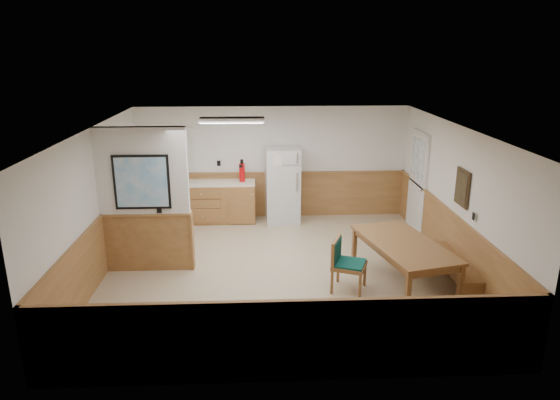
{
  "coord_description": "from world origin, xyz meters",
  "views": [
    {
      "loc": [
        -0.34,
        -7.92,
        3.73
      ],
      "look_at": [
        0.05,
        0.4,
        1.17
      ],
      "focal_mm": 32.0,
      "sensor_mm": 36.0,
      "label": 1
    }
  ],
  "objects_px": {
    "dining_chair": "(343,260)",
    "dining_table": "(404,248)",
    "refrigerator": "(282,185)",
    "soap_bottle": "(169,177)",
    "dining_bench": "(453,266)",
    "fire_extinguisher": "(242,172)"
  },
  "relations": [
    {
      "from": "refrigerator",
      "to": "soap_bottle",
      "type": "height_order",
      "value": "refrigerator"
    },
    {
      "from": "dining_bench",
      "to": "dining_chair",
      "type": "distance_m",
      "value": 1.8
    },
    {
      "from": "refrigerator",
      "to": "dining_chair",
      "type": "xyz_separation_m",
      "value": [
        0.8,
        -3.34,
        -0.33
      ]
    },
    {
      "from": "dining_table",
      "to": "dining_chair",
      "type": "xyz_separation_m",
      "value": [
        -0.98,
        -0.08,
        -0.17
      ]
    },
    {
      "from": "dining_chair",
      "to": "dining_bench",
      "type": "bearing_deg",
      "value": 22.42
    },
    {
      "from": "soap_bottle",
      "to": "refrigerator",
      "type": "bearing_deg",
      "value": -1.88
    },
    {
      "from": "dining_table",
      "to": "dining_chair",
      "type": "bearing_deg",
      "value": 171.08
    },
    {
      "from": "dining_bench",
      "to": "dining_chair",
      "type": "relative_size",
      "value": 1.91
    },
    {
      "from": "dining_bench",
      "to": "soap_bottle",
      "type": "distance_m",
      "value": 6.14
    },
    {
      "from": "dining_chair",
      "to": "soap_bottle",
      "type": "relative_size",
      "value": 3.68
    },
    {
      "from": "refrigerator",
      "to": "dining_table",
      "type": "distance_m",
      "value": 3.72
    },
    {
      "from": "refrigerator",
      "to": "dining_chair",
      "type": "distance_m",
      "value": 3.45
    },
    {
      "from": "refrigerator",
      "to": "dining_table",
      "type": "relative_size",
      "value": 0.77
    },
    {
      "from": "dining_table",
      "to": "refrigerator",
      "type": "bearing_deg",
      "value": 105.13
    },
    {
      "from": "dining_chair",
      "to": "soap_bottle",
      "type": "xyz_separation_m",
      "value": [
        -3.27,
        3.42,
        0.52
      ]
    },
    {
      "from": "refrigerator",
      "to": "dining_table",
      "type": "height_order",
      "value": "refrigerator"
    },
    {
      "from": "refrigerator",
      "to": "dining_chair",
      "type": "relative_size",
      "value": 1.95
    },
    {
      "from": "soap_bottle",
      "to": "fire_extinguisher",
      "type": "bearing_deg",
      "value": -0.77
    },
    {
      "from": "fire_extinguisher",
      "to": "soap_bottle",
      "type": "bearing_deg",
      "value": 159.12
    },
    {
      "from": "dining_table",
      "to": "fire_extinguisher",
      "type": "xyz_separation_m",
      "value": [
        -2.66,
        3.33,
        0.46
      ]
    },
    {
      "from": "dining_table",
      "to": "soap_bottle",
      "type": "xyz_separation_m",
      "value": [
        -4.25,
        3.35,
        0.35
      ]
    },
    {
      "from": "dining_chair",
      "to": "dining_table",
      "type": "bearing_deg",
      "value": 26.06
    }
  ]
}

